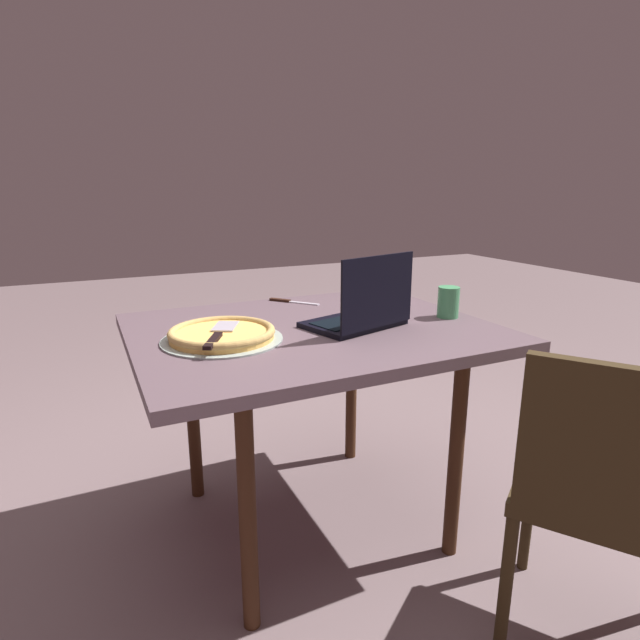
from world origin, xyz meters
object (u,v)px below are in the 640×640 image
Objects in this scene: pizza_plate at (375,298)px; pizza_tray at (222,334)px; laptop at (362,312)px; drink_cup at (448,302)px; table_knife at (289,301)px; chair_near at (606,489)px; dining_table at (312,347)px.

pizza_tray is at bearing 21.20° from pizza_plate.
pizza_plate is at bearing -127.50° from laptop.
drink_cup is at bearing 175.28° from pizza_tray.
pizza_tray is at bearing -4.72° from drink_cup.
laptop is at bearing 98.84° from table_knife.
pizza_tray reaches higher than table_knife.
drink_cup is at bearing 105.47° from pizza_plate.
pizza_tray is at bearing -47.36° from chair_near.
laptop is 0.86m from chair_near.
pizza_tray is 3.34× the size of drink_cup.
laptop is at bearing 172.67° from pizza_tray.
drink_cup is 0.82m from chair_near.
laptop is (-0.15, 0.09, 0.13)m from dining_table.
table_knife is 1.31m from chair_near.
pizza_plate is 1.36× the size of table_knife.
dining_table is 0.54m from drink_cup.
pizza_tray is 2.04× the size of table_knife.
chair_near is at bearing 132.64° from pizza_tray.
chair_near is (-0.01, 1.10, -0.28)m from pizza_plate.
dining_table is 1.38× the size of chair_near.
dining_table is at bearing -174.97° from pizza_tray.
dining_table is 0.34m from pizza_tray.
pizza_tray is 0.44× the size of chair_near.
laptop is 0.48m from pizza_tray.
pizza_plate is 2.22× the size of drink_cup.
dining_table is at bearing -10.83° from drink_cup.
laptop reaches higher than table_knife.
drink_cup is (-0.83, 0.07, 0.04)m from pizza_tray.
pizza_tray is (0.32, 0.03, 0.09)m from dining_table.
laptop is 0.44m from pizza_plate.
table_knife is at bearing -100.34° from dining_table.
chair_near is at bearing 90.70° from pizza_plate.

